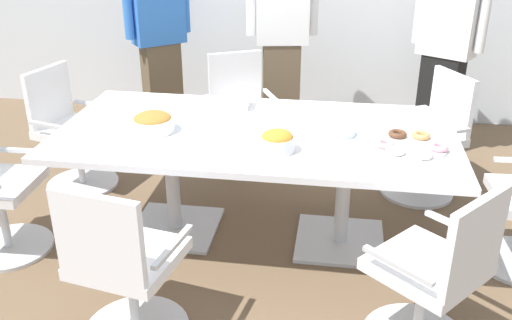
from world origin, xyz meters
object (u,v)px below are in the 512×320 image
(office_chair_0, at_px, (124,273))
(napkin_pile, at_px, (237,101))
(conference_table, at_px, (256,149))
(plate_stack, at_px, (335,132))
(snack_bowl_pretzels, at_px, (153,122))
(person_standing_1, at_px, (282,32))
(snack_bowl_chips_orange, at_px, (277,141))
(office_chair_3, at_px, (429,142))
(person_standing_2, at_px, (446,45))
(office_chair_5, at_px, (71,135))
(office_chair_4, at_px, (241,118))
(person_standing_0, at_px, (159,33))
(office_chair_1, at_px, (435,281))
(donut_platter, at_px, (410,146))

(office_chair_0, xyz_separation_m, napkin_pile, (0.29, 1.45, 0.39))
(conference_table, bearing_deg, plate_stack, 1.49)
(conference_table, height_order, snack_bowl_pretzels, snack_bowl_pretzels)
(person_standing_1, height_order, snack_bowl_chips_orange, person_standing_1)
(office_chair_3, bearing_deg, person_standing_2, -40.83)
(office_chair_0, height_order, person_standing_2, person_standing_2)
(plate_stack, bearing_deg, snack_bowl_chips_orange, -136.53)
(conference_table, bearing_deg, office_chair_5, 160.52)
(office_chair_0, relative_size, plate_stack, 3.81)
(office_chair_3, relative_size, office_chair_4, 1.00)
(conference_table, xyz_separation_m, napkin_pile, (-0.19, 0.39, 0.17))
(office_chair_5, relative_size, person_standing_2, 0.51)
(office_chair_3, bearing_deg, napkin_pile, 78.34)
(snack_bowl_pretzels, distance_m, snack_bowl_chips_orange, 0.80)
(person_standing_2, bearing_deg, office_chair_4, 49.89)
(snack_bowl_pretzels, bearing_deg, person_standing_1, 72.01)
(conference_table, distance_m, person_standing_0, 2.03)
(office_chair_5, xyz_separation_m, snack_bowl_chips_orange, (1.65, -0.81, 0.40))
(office_chair_0, xyz_separation_m, office_chair_1, (1.46, 0.16, 0.00))
(conference_table, height_order, office_chair_5, office_chair_5)
(office_chair_0, relative_size, napkin_pile, 5.76)
(office_chair_3, bearing_deg, office_chair_4, 50.03)
(office_chair_1, distance_m, person_standing_2, 2.60)
(office_chair_5, bearing_deg, office_chair_3, 110.80)
(conference_table, relative_size, snack_bowl_chips_orange, 12.12)
(conference_table, bearing_deg, napkin_pile, 115.65)
(person_standing_0, relative_size, snack_bowl_chips_orange, 9.04)
(snack_bowl_chips_orange, bearing_deg, person_standing_0, 123.42)
(person_standing_0, relative_size, plate_stack, 7.50)
(snack_bowl_chips_orange, bearing_deg, conference_table, 119.85)
(office_chair_4, relative_size, donut_platter, 2.27)
(snack_bowl_chips_orange, bearing_deg, person_standing_1, 95.73)
(office_chair_4, xyz_separation_m, office_chair_5, (-1.20, -0.56, 0.00))
(office_chair_5, height_order, plate_stack, office_chair_5)
(person_standing_2, bearing_deg, snack_bowl_chips_orange, 89.97)
(donut_platter, bearing_deg, office_chair_3, 75.02)
(person_standing_1, distance_m, plate_stack, 1.75)
(person_standing_0, height_order, plate_stack, person_standing_0)
(office_chair_4, height_order, napkin_pile, office_chair_4)
(conference_table, distance_m, office_chair_5, 1.60)
(office_chair_0, bearing_deg, person_standing_0, 114.12)
(office_chair_3, height_order, donut_platter, office_chair_3)
(office_chair_0, xyz_separation_m, office_chair_3, (1.63, 1.86, 0.00))
(snack_bowl_chips_orange, relative_size, napkin_pile, 1.25)
(napkin_pile, bearing_deg, conference_table, -64.35)
(person_standing_2, height_order, napkin_pile, person_standing_2)
(office_chair_3, height_order, snack_bowl_chips_orange, office_chair_3)
(conference_table, distance_m, office_chair_4, 1.14)
(conference_table, relative_size, person_standing_2, 1.35)
(office_chair_3, relative_size, snack_bowl_pretzels, 3.54)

